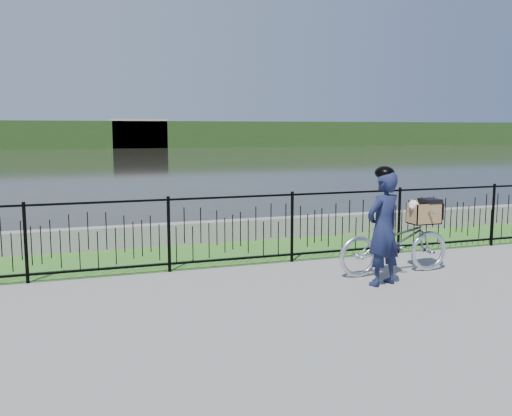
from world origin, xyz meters
name	(u,v)px	position (x,y,z in m)	size (l,w,h in m)	color
ground	(268,294)	(0.00, 0.00, 0.00)	(120.00, 120.00, 0.00)	gray
grass_strip	(216,253)	(0.00, 2.60, 0.00)	(60.00, 2.00, 0.01)	#387123
water	(99,161)	(0.00, 33.00, 0.00)	(120.00, 120.00, 0.00)	#29291F
quay_wall	(203,232)	(0.00, 3.60, 0.20)	(60.00, 0.30, 0.40)	gray
fence	(233,230)	(0.00, 1.60, 0.58)	(14.00, 0.06, 1.15)	black
far_treeline	(82,135)	(0.00, 60.00, 1.50)	(120.00, 6.00, 3.00)	#244319
far_building_right	(139,134)	(6.00, 58.50, 1.60)	(6.00, 3.00, 3.20)	#AE9E8B
bicycle_rig	(395,241)	(2.16, 0.40, 0.49)	(1.81, 0.63, 1.12)	silver
cyclist	(383,227)	(1.65, -0.08, 0.82)	(0.66, 0.53, 1.65)	#151A3A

